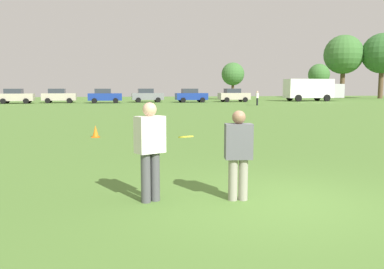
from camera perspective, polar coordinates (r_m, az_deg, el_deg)
ground_plane at (r=7.15m, az=12.58°, el=-9.49°), size 161.13×161.13×0.00m
player_thrower at (r=6.89m, az=-6.02°, el=-1.68°), size 0.56×0.46×1.73m
player_defender at (r=6.99m, az=6.66°, el=-2.29°), size 0.50×0.33×1.59m
frisbee at (r=7.13m, az=-0.88°, el=-0.33°), size 0.27×0.27×0.08m
traffic_cone at (r=16.33m, az=-13.64°, el=0.41°), size 0.32×0.32×0.48m
parked_car_near_left at (r=54.02m, az=-23.92°, el=5.06°), size 4.25×2.30×1.82m
parked_car_mid_left at (r=54.03m, az=-18.52°, el=5.28°), size 4.25×2.30×1.82m
parked_car_center at (r=52.09m, az=-12.41°, el=5.43°), size 4.25×2.30×1.82m
parked_car_mid_right at (r=54.03m, az=-6.43°, el=5.59°), size 4.25×2.30×1.82m
parked_car_near_right at (r=53.38m, az=-0.14°, el=5.62°), size 4.25×2.30×1.82m
parked_car_far_right at (r=55.23m, az=5.97°, el=5.62°), size 4.25×2.30×1.82m
box_truck at (r=60.70m, az=16.84°, el=6.25°), size 8.56×3.16×3.18m
bystander_sideline_watcher at (r=44.89m, az=9.32°, el=5.28°), size 0.31×0.47×1.59m
tree_west_oak at (r=65.61m, az=5.87°, el=8.59°), size 3.69×3.69×5.99m
tree_west_maple at (r=76.11m, az=17.70°, el=8.16°), size 3.82×3.82×6.21m
tree_center_elm at (r=79.54m, az=20.86°, el=10.61°), size 7.10×7.10×11.53m
tree_east_birch at (r=80.15m, az=25.58°, el=10.40°), size 7.15×7.15×11.62m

